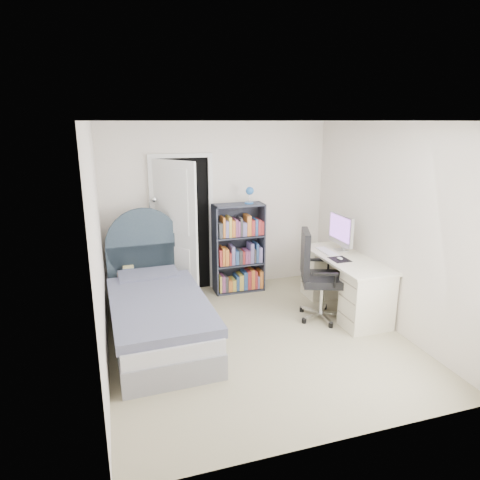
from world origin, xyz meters
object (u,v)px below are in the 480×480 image
object	(u,v)px
bed	(157,311)
floor_lamp	(154,256)
desk	(344,281)
nightstand	(132,278)
bookcase	(240,252)
office_chair	(316,271)

from	to	relation	value
bed	floor_lamp	world-z (taller)	floor_lamp
desk	nightstand	bearing A→B (deg)	159.32
bed	floor_lamp	size ratio (longest dim) A/B	1.52
nightstand	floor_lamp	size ratio (longest dim) A/B	0.40
nightstand	desk	xyz separation A→B (m)	(2.74, -1.03, 0.02)
nightstand	desk	world-z (taller)	desk
bed	nightstand	size ratio (longest dim) A/B	3.79
bookcase	office_chair	bearing A→B (deg)	-61.86
desk	bookcase	bearing A→B (deg)	136.21
bed	desk	xyz separation A→B (m)	(2.51, -0.02, 0.10)
floor_lamp	desk	distance (m)	2.71
floor_lamp	desk	bearing A→B (deg)	-27.74
nightstand	desk	bearing A→B (deg)	-20.68
bed	office_chair	distance (m)	2.05
desk	office_chair	size ratio (longest dim) A/B	1.31
desk	office_chair	world-z (taller)	desk
bed	desk	size ratio (longest dim) A/B	1.47
bookcase	office_chair	size ratio (longest dim) A/B	1.35
nightstand	floor_lamp	distance (m)	0.46
nightstand	desk	distance (m)	2.92
bookcase	desk	world-z (taller)	bookcase
bookcase	office_chair	xyz separation A→B (m)	(0.64, -1.21, 0.03)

